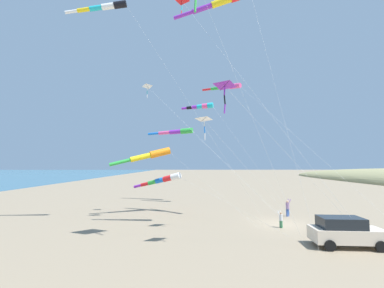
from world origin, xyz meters
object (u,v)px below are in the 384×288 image
object	(u,v)px
kite_delta_black_fish_shape	(204,119)
kite_windsock_orange_high_right	(163,180)
cooler_box	(382,239)
kite_delta_striped_overhead	(225,86)
kite_windsock_green_low_center	(105,7)
kite_windsock_yellow_midlevel	(150,155)
kite_windsock_long_streamer_left	(176,132)
parked_car	(345,232)
kite_windsock_blue_topmost	(226,87)
kite_delta_white_trailing	(149,88)
kite_windsock_red_high_left	(223,1)
person_adult_flyer	(288,207)
person_child_green_jacket	(281,218)
kite_delta_purple_drifting	(182,1)
kite_windsock_checkered_midright	(202,106)

from	to	relation	value
kite_delta_black_fish_shape	kite_windsock_orange_high_right	bearing A→B (deg)	114.05
cooler_box	kite_windsock_orange_high_right	bearing A→B (deg)	141.95
kite_delta_striped_overhead	kite_windsock_green_low_center	xyz separation A→B (m)	(-9.89, 6.88, 9.43)
cooler_box	kite_windsock_yellow_midlevel	world-z (taller)	kite_windsock_yellow_midlevel
kite_delta_striped_overhead	kite_delta_black_fish_shape	distance (m)	5.01
kite_windsock_yellow_midlevel	kite_windsock_long_streamer_left	bearing A→B (deg)	75.57
cooler_box	kite_delta_striped_overhead	size ratio (longest dim) A/B	0.06
parked_car	kite_windsock_long_streamer_left	bearing A→B (deg)	118.12
kite_windsock_green_low_center	kite_windsock_blue_topmost	world-z (taller)	kite_windsock_green_low_center
kite_delta_white_trailing	kite_windsock_blue_topmost	distance (m)	8.30
kite_delta_striped_overhead	kite_windsock_red_high_left	bearing A→B (deg)	82.36
person_adult_flyer	person_child_green_jacket	distance (m)	5.44
kite_delta_purple_drifting	kite_windsock_red_high_left	distance (m)	4.25
kite_windsock_blue_topmost	kite_windsock_orange_high_right	world-z (taller)	kite_windsock_blue_topmost
kite_delta_white_trailing	kite_windsock_long_streamer_left	bearing A→B (deg)	76.02
person_child_green_jacket	kite_windsock_blue_topmost	xyz separation A→B (m)	(-3.74, 4.28, 12.36)
kite_delta_striped_overhead	kite_delta_black_fish_shape	xyz separation A→B (m)	(-0.99, 4.74, -1.30)
kite_windsock_green_low_center	kite_delta_black_fish_shape	distance (m)	14.11
person_child_green_jacket	kite_delta_white_trailing	distance (m)	18.37
kite_windsock_checkered_midright	kite_windsock_blue_topmost	distance (m)	9.14
kite_windsock_yellow_midlevel	kite_delta_striped_overhead	bearing A→B (deg)	-62.81
kite_delta_striped_overhead	kite_delta_white_trailing	xyz separation A→B (m)	(-6.48, 11.63, 3.38)
person_child_green_jacket	kite_windsock_red_high_left	distance (m)	18.55
kite_delta_striped_overhead	kite_windsock_blue_topmost	distance (m)	10.66
kite_windsock_red_high_left	kite_delta_black_fish_shape	world-z (taller)	kite_windsock_red_high_left
kite_delta_striped_overhead	kite_windsock_yellow_midlevel	xyz separation A→B (m)	(-6.37, 12.40, -3.88)
cooler_box	kite_windsock_green_low_center	bearing A→B (deg)	165.55
kite_delta_purple_drifting	kite_delta_white_trailing	distance (m)	9.03
person_child_green_jacket	kite_delta_striped_overhead	xyz separation A→B (m)	(-5.41, -5.81, 9.36)
person_child_green_jacket	kite_delta_black_fish_shape	bearing A→B (deg)	-170.50
person_adult_flyer	kite_delta_black_fish_shape	xyz separation A→B (m)	(-8.86, -5.91, 7.87)
kite_delta_purple_drifting	kite_delta_black_fish_shape	xyz separation A→B (m)	(1.80, -1.83, -11.17)
parked_car	person_adult_flyer	xyz separation A→B (m)	(0.22, 9.99, -0.01)
cooler_box	kite_windsock_blue_topmost	xyz separation A→B (m)	(-9.02, 8.51, 12.91)
kite_windsock_red_high_left	kite_windsock_orange_high_right	world-z (taller)	kite_windsock_red_high_left
person_child_green_jacket	kite_windsock_orange_high_right	world-z (taller)	kite_windsock_orange_high_right
kite_delta_striped_overhead	kite_windsock_orange_high_right	xyz separation A→B (m)	(-5.09, 13.92, -6.61)
kite_delta_striped_overhead	kite_windsock_orange_high_right	bearing A→B (deg)	110.08
person_adult_flyer	kite_windsock_orange_high_right	distance (m)	13.61
kite_windsock_blue_topmost	kite_delta_black_fish_shape	bearing A→B (deg)	-116.41
kite_delta_striped_overhead	kite_windsock_checkered_midright	bearing A→B (deg)	91.03
person_child_green_jacket	kite_windsock_green_low_center	distance (m)	24.25
kite_windsock_yellow_midlevel	kite_windsock_red_high_left	world-z (taller)	kite_windsock_red_high_left
parked_car	cooler_box	bearing A→B (deg)	16.82
person_child_green_jacket	kite_windsock_yellow_midlevel	size ratio (longest dim) A/B	0.10
cooler_box	kite_delta_striped_overhead	world-z (taller)	kite_delta_striped_overhead
kite_delta_black_fish_shape	kite_windsock_orange_high_right	size ratio (longest dim) A/B	0.66
kite_windsock_red_high_left	kite_windsock_checkered_midright	xyz separation A→B (m)	(-0.93, 14.61, -5.46)
cooler_box	kite_windsock_orange_high_right	distance (m)	20.30
kite_windsock_red_high_left	kite_delta_white_trailing	distance (m)	11.33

